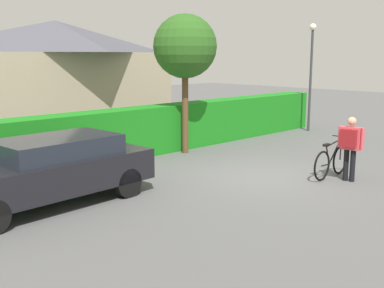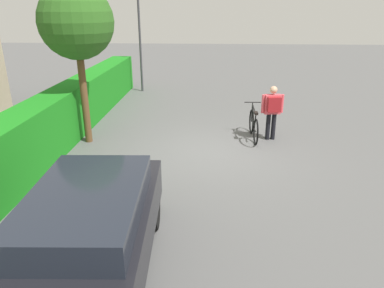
{
  "view_description": "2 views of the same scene",
  "coord_description": "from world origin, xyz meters",
  "px_view_note": "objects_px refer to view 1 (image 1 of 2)",
  "views": [
    {
      "loc": [
        -9.84,
        -7.26,
        3.13
      ],
      "look_at": [
        -2.05,
        0.64,
        1.05
      ],
      "focal_mm": 44.47,
      "sensor_mm": 36.0,
      "label": 1
    },
    {
      "loc": [
        -9.26,
        0.01,
        3.8
      ],
      "look_at": [
        -1.28,
        0.47,
        0.72
      ],
      "focal_mm": 33.67,
      "sensor_mm": 36.0,
      "label": 2
    }
  ],
  "objects_px": {
    "bicycle": "(331,161)",
    "person_rider": "(350,143)",
    "tree_kerbside": "(185,47)",
    "parked_car_near": "(49,169)",
    "street_lamp": "(311,63)"
  },
  "relations": [
    {
      "from": "parked_car_near",
      "to": "street_lamp",
      "type": "relative_size",
      "value": 1.06
    },
    {
      "from": "parked_car_near",
      "to": "bicycle",
      "type": "height_order",
      "value": "parked_car_near"
    },
    {
      "from": "parked_car_near",
      "to": "bicycle",
      "type": "distance_m",
      "value": 7.02
    },
    {
      "from": "street_lamp",
      "to": "tree_kerbside",
      "type": "xyz_separation_m",
      "value": [
        -6.84,
        0.33,
        0.55
      ]
    },
    {
      "from": "bicycle",
      "to": "person_rider",
      "type": "distance_m",
      "value": 0.77
    },
    {
      "from": "bicycle",
      "to": "tree_kerbside",
      "type": "height_order",
      "value": "tree_kerbside"
    },
    {
      "from": "parked_car_near",
      "to": "bicycle",
      "type": "bearing_deg",
      "value": -25.08
    },
    {
      "from": "street_lamp",
      "to": "tree_kerbside",
      "type": "height_order",
      "value": "tree_kerbside"
    },
    {
      "from": "parked_car_near",
      "to": "person_rider",
      "type": "distance_m",
      "value": 7.2
    },
    {
      "from": "bicycle",
      "to": "street_lamp",
      "type": "xyz_separation_m",
      "value": [
        6.31,
        4.58,
        2.4
      ]
    },
    {
      "from": "bicycle",
      "to": "person_rider",
      "type": "bearing_deg",
      "value": -95.88
    },
    {
      "from": "parked_car_near",
      "to": "tree_kerbside",
      "type": "xyz_separation_m",
      "value": [
        5.82,
        1.94,
        2.59
      ]
    },
    {
      "from": "person_rider",
      "to": "tree_kerbside",
      "type": "distance_m",
      "value": 5.95
    },
    {
      "from": "bicycle",
      "to": "parked_car_near",
      "type": "bearing_deg",
      "value": 154.92
    },
    {
      "from": "street_lamp",
      "to": "tree_kerbside",
      "type": "bearing_deg",
      "value": 177.23
    }
  ]
}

